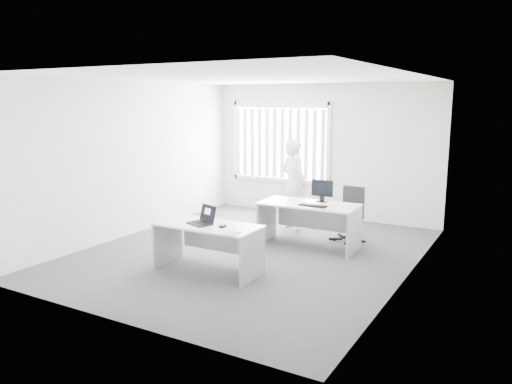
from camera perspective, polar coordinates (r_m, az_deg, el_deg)
The scene contains 18 objects.
ground at distance 8.25m, azimuth -0.57°, elevation -6.87°, with size 6.00×6.00×0.00m, color #49494F.
wall_back at distance 10.62m, azimuth 7.65°, elevation 4.66°, with size 5.00×0.02×2.80m, color silver.
wall_front at distance 5.60m, azimuth -16.31°, elevation -0.85°, with size 5.00×0.02×2.80m, color silver.
wall_left at distance 9.45m, azimuth -13.82°, elevation 3.74°, with size 0.02×6.00×2.80m, color silver.
wall_right at distance 7.03m, azimuth 17.29°, elevation 1.34°, with size 0.02×6.00×2.80m, color silver.
ceiling at distance 7.88m, azimuth -0.61°, elevation 12.96°, with size 5.00×6.00×0.02m, color white.
window at distance 10.99m, azimuth 2.73°, elevation 5.71°, with size 2.32×0.06×1.76m, color silver.
blinds at distance 10.94m, azimuth 2.59°, elevation 5.54°, with size 2.20×0.10×1.50m, color white, non-canonical shape.
desk_near at distance 7.26m, azimuth -5.53°, elevation -5.20°, with size 1.54×0.72×0.70m.
desk_far at distance 8.46m, azimuth 6.03°, elevation -2.69°, with size 1.66×0.80×0.75m.
office_chair at distance 9.00m, azimuth 10.61°, elevation -3.61°, with size 0.59×0.59×0.95m.
person at distance 9.57m, azimuth 4.33°, elevation 0.88°, with size 0.63×0.42×1.74m, color white.
laptop at distance 7.19m, azimuth -6.49°, elevation -2.66°, with size 0.34×0.30×0.26m, color black, non-canonical shape.
paper_sheet at distance 6.91m, azimuth -3.82°, elevation -4.28°, with size 0.27×0.19×0.00m, color white.
mouse at distance 7.02m, azimuth -3.84°, elevation -3.86°, with size 0.06×0.11×0.04m, color silver, non-canonical shape.
booklet at distance 6.66m, azimuth -2.80°, elevation -4.79°, with size 0.16×0.23×0.01m, color white.
keyboard at distance 8.20m, azimuth 6.52°, elevation -1.56°, with size 0.46×0.15×0.02m, color black.
monitor at distance 8.54m, azimuth 7.57°, elevation 0.12°, with size 0.38×0.11×0.38m, color black, non-canonical shape.
Camera 1 is at (3.98, -6.79, 2.46)m, focal length 35.00 mm.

